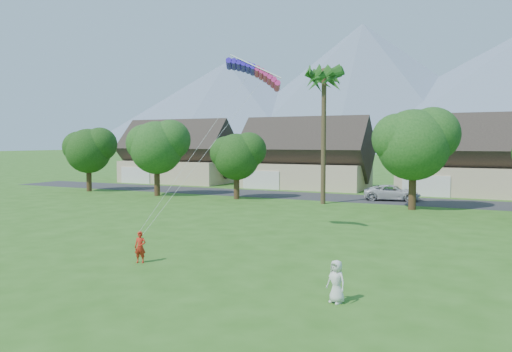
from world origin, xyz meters
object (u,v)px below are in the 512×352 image
Objects in this scene: kite_flyer at (140,247)px; watcher at (336,282)px; parked_car at (392,193)px; parafoil_kite at (255,71)px.

kite_flyer is 0.97× the size of watcher.
watcher is (10.08, -1.70, 0.02)m from kite_flyer.
kite_flyer reaches higher than parked_car.
kite_flyer is at bearing -124.61° from parafoil_kite.
watcher is 0.43× the size of parafoil_kite.
parked_car is at bearing 61.49° from parafoil_kite.
watcher is at bearing -28.10° from kite_flyer.
kite_flyer is 0.28× the size of parked_car.
watcher reaches higher than kite_flyer.
watcher is 15.41m from parafoil_kite.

